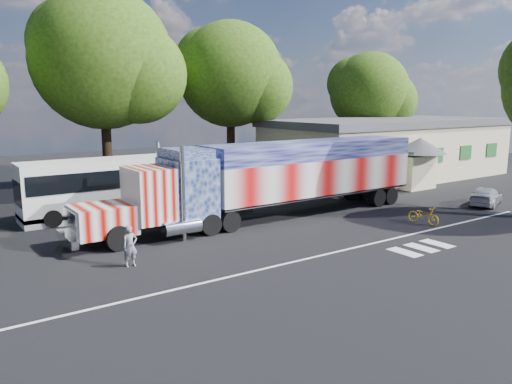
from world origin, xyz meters
TOP-DOWN VIEW (x-y plane):
  - ground at (0.00, 0.00)m, footprint 100.00×100.00m
  - lane_markings at (1.71, -3.77)m, footprint 30.00×2.67m
  - semi_truck at (2.21, 4.00)m, footprint 22.01×3.48m
  - coach_bus at (-4.83, 10.23)m, footprint 11.68×2.72m
  - hall_building at (19.92, 10.86)m, footprint 22.40×12.80m
  - parked_car at (15.63, -1.01)m, footprint 4.33×2.90m
  - woman at (-8.12, 0.42)m, footprint 0.66×0.45m
  - bicycle at (7.97, -1.89)m, footprint 0.86×1.92m
  - tree_n_mid at (-3.00, 17.72)m, footprint 10.59×10.08m
  - tree_far_ne at (24.22, 17.22)m, footprint 8.52×8.11m
  - tree_ne_a at (7.57, 17.39)m, footprint 9.20×8.76m

SIDE VIEW (x-z plane):
  - ground at x=0.00m, z-range 0.00..0.00m
  - lane_markings at x=1.71m, z-range 0.00..0.01m
  - bicycle at x=7.97m, z-range 0.00..0.98m
  - parked_car at x=15.63m, z-range 0.00..1.16m
  - woman at x=-8.12m, z-range 0.00..1.74m
  - coach_bus at x=-4.83m, z-range 0.06..3.46m
  - semi_truck at x=2.21m, z-range 0.07..4.76m
  - hall_building at x=19.92m, z-range 0.02..5.22m
  - tree_far_ne at x=24.22m, z-range 1.75..13.46m
  - tree_ne_a at x=7.57m, z-range 2.22..15.54m
  - tree_n_mid at x=-3.00m, z-range 2.28..17.06m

